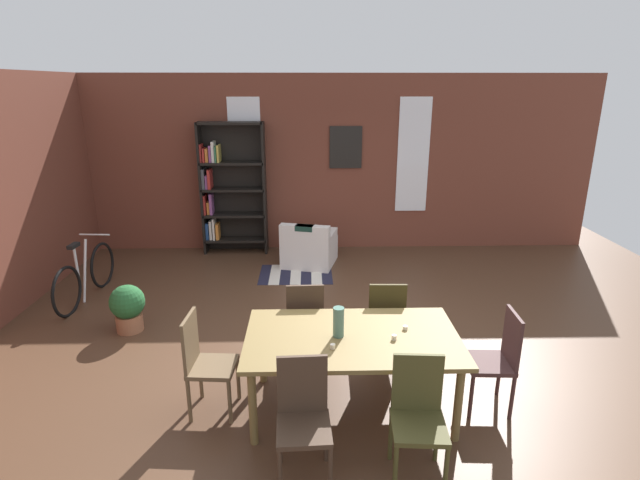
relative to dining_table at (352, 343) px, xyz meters
The scene contains 21 objects.
ground_plane 1.26m from the dining_table, 89.90° to the left, with size 10.82×10.82×0.00m, color #4D3322.
back_wall_brick 4.82m from the dining_table, 89.98° to the left, with size 9.32×0.12×3.04m, color brown.
window_pane_0 5.00m from the dining_table, 107.29° to the left, with size 0.55×0.02×1.98m, color white.
window_pane_1 5.00m from the dining_table, 72.67° to the left, with size 0.55×0.02×1.98m, color white.
dining_table is the anchor object (origin of this frame).
vase_on_table 0.24m from the dining_table, behind, with size 0.10×0.10×0.27m, color #4C7266.
tealight_candle_0 0.30m from the dining_table, 130.74° to the right, with size 0.04×0.04×0.04m, color silver.
tealight_candle_1 0.51m from the dining_table, 12.10° to the left, with size 0.04×0.04×0.04m, color silver.
tealight_candle_2 0.38m from the dining_table, 12.10° to the right, with size 0.04×0.04×0.04m, color silver.
dining_chair_far_right 0.90m from the dining_table, 61.40° to the left, with size 0.41×0.41×0.95m.
dining_chair_near_left 0.90m from the dining_table, 118.94° to the right, with size 0.42×0.42×0.95m.
dining_chair_head_right 1.33m from the dining_table, ahead, with size 0.42×0.42×0.95m.
dining_chair_head_left 1.33m from the dining_table, behind, with size 0.43×0.43×0.95m.
dining_chair_near_right 0.90m from the dining_table, 60.97° to the right, with size 0.43×0.43×0.95m.
dining_chair_far_left 0.90m from the dining_table, 118.59° to the left, with size 0.41×0.41×0.95m.
bookshelf_tall 4.85m from the dining_table, 111.34° to the left, with size 1.11×0.33×2.27m.
armchair_white 3.83m from the dining_table, 95.60° to the left, with size 0.97×0.97×0.75m.
bicycle_second 4.28m from the dining_table, 144.15° to the left, with size 0.44×1.64×0.88m.
potted_plant_by_shelf 3.02m from the dining_table, 148.68° to the left, with size 0.41×0.41×0.59m.
striped_rug 3.46m from the dining_table, 99.89° to the left, with size 1.14×0.85×0.01m.
framed_picture 4.82m from the dining_table, 86.61° to the left, with size 0.56×0.03×0.72m, color black.
Camera 1 is at (-0.38, -4.91, 2.87)m, focal length 27.44 mm.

